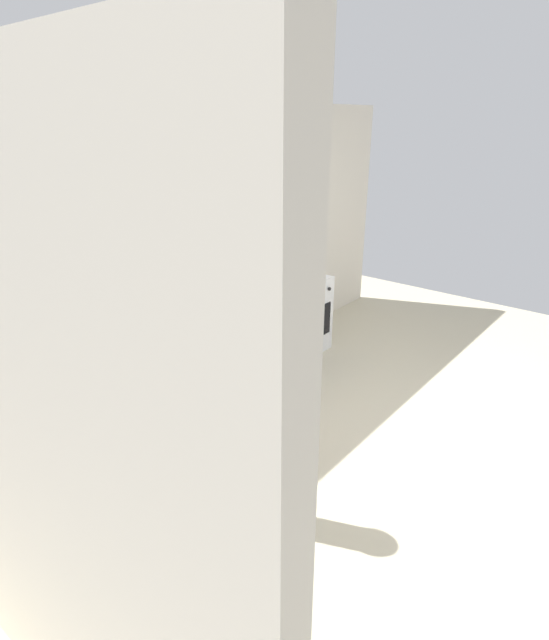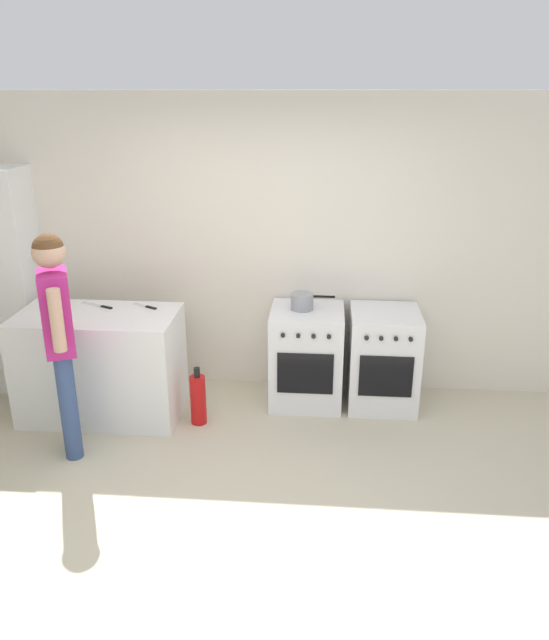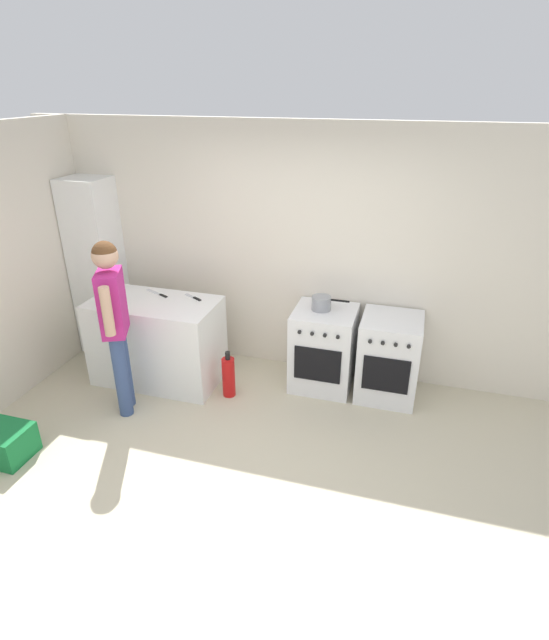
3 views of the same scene
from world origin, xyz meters
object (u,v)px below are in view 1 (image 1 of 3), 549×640
at_px(pot, 252,287).
at_px(fire_extinguisher, 232,400).
at_px(person, 187,370).
at_px(knife_carving, 112,352).
at_px(oven_left, 257,332).
at_px(knife_utility, 157,334).
at_px(oven_right, 296,314).

bearing_deg(pot, fire_extinguisher, -148.80).
bearing_deg(person, knife_carving, 90.53).
distance_m(oven_left, knife_carving, 1.82).
distance_m(oven_left, knife_utility, 1.44).
bearing_deg(fire_extinguisher, oven_left, 28.78).
xyz_separation_m(pot, fire_extinguisher, (-0.82, -0.50, -0.70)).
bearing_deg(person, pot, 30.63).
relative_size(knife_utility, person, 0.14).
bearing_deg(knife_carving, oven_right, 4.34).
bearing_deg(person, oven_right, 22.26).
distance_m(oven_right, knife_carving, 2.46).
distance_m(oven_right, pot, 0.86).
relative_size(oven_left, knife_utility, 3.64).
distance_m(knife_utility, fire_extinguisher, 0.89).
bearing_deg(oven_left, pot, 154.49).
bearing_deg(oven_left, knife_utility, -172.69).
xyz_separation_m(oven_right, knife_utility, (-2.00, -0.17, 0.48)).
xyz_separation_m(oven_right, knife_carving, (-2.41, -0.18, 0.48)).
distance_m(oven_left, pot, 0.50).
bearing_deg(pot, oven_left, -25.51).
bearing_deg(oven_left, fire_extinguisher, -151.22).
distance_m(oven_right, person, 2.66).
relative_size(knife_utility, knife_carving, 0.75).
distance_m(pot, fire_extinguisher, 1.19).
relative_size(oven_left, pot, 2.28).
distance_m(oven_left, oven_right, 0.66).
distance_m(oven_right, knife_utility, 2.07).
height_order(oven_left, pot, pot).
bearing_deg(oven_right, knife_carving, -175.66).
xyz_separation_m(oven_left, knife_carving, (-1.75, -0.18, 0.48)).
bearing_deg(oven_left, knife_carving, -174.04).
bearing_deg(pot, knife_carving, -173.16).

